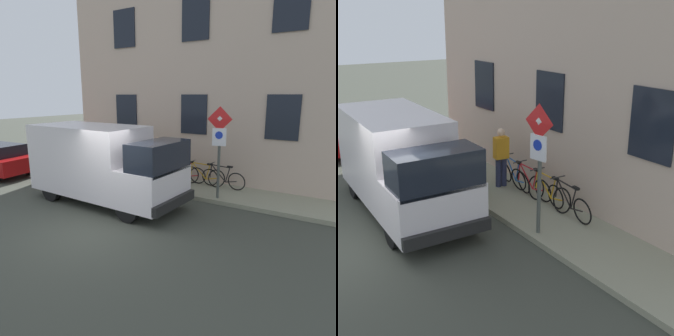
% 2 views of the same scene
% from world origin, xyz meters
% --- Properties ---
extents(ground_plane, '(80.00, 80.00, 0.00)m').
position_xyz_m(ground_plane, '(0.00, 0.00, 0.00)').
color(ground_plane, '#3B3E35').
extents(sidewalk_slab, '(1.95, 14.03, 0.14)m').
position_xyz_m(sidewalk_slab, '(4.14, 0.00, 0.07)').
color(sidewalk_slab, gray).
rests_on(sidewalk_slab, ground_plane).
extents(building_facade, '(0.75, 12.03, 8.54)m').
position_xyz_m(building_facade, '(5.46, 0.00, 4.27)').
color(building_facade, '#C1A894').
rests_on(building_facade, ground_plane).
extents(sign_post_stacked, '(0.19, 0.56, 2.86)m').
position_xyz_m(sign_post_stacked, '(3.37, -1.79, 2.07)').
color(sign_post_stacked, '#474C47').
rests_on(sign_post_stacked, sidewalk_slab).
extents(delivery_van, '(2.18, 5.40, 2.50)m').
position_xyz_m(delivery_van, '(1.46, 1.40, 1.33)').
color(delivery_van, silver).
rests_on(delivery_van, ground_plane).
extents(bicycle_black, '(0.46, 1.71, 0.89)m').
position_xyz_m(bicycle_black, '(4.56, -1.50, 0.51)').
color(bicycle_black, black).
rests_on(bicycle_black, sidewalk_slab).
extents(bicycle_orange, '(0.46, 1.71, 0.89)m').
position_xyz_m(bicycle_orange, '(4.56, -0.72, 0.51)').
color(bicycle_orange, black).
rests_on(bicycle_orange, sidewalk_slab).
extents(bicycle_red, '(0.46, 1.71, 0.89)m').
position_xyz_m(bicycle_red, '(4.56, 0.06, 0.51)').
color(bicycle_red, black).
rests_on(bicycle_red, sidewalk_slab).
extents(bicycle_blue, '(0.46, 1.72, 0.89)m').
position_xyz_m(bicycle_blue, '(4.56, 0.84, 0.51)').
color(bicycle_blue, black).
rests_on(bicycle_blue, sidewalk_slab).
extents(pedestrian, '(0.43, 0.31, 1.72)m').
position_xyz_m(pedestrian, '(4.32, 1.16, 1.07)').
color(pedestrian, '#262B47').
rests_on(pedestrian, sidewalk_slab).
extents(litter_bin, '(0.44, 0.44, 0.90)m').
position_xyz_m(litter_bin, '(3.51, 1.21, 0.59)').
color(litter_bin, '#2D5133').
rests_on(litter_bin, sidewalk_slab).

